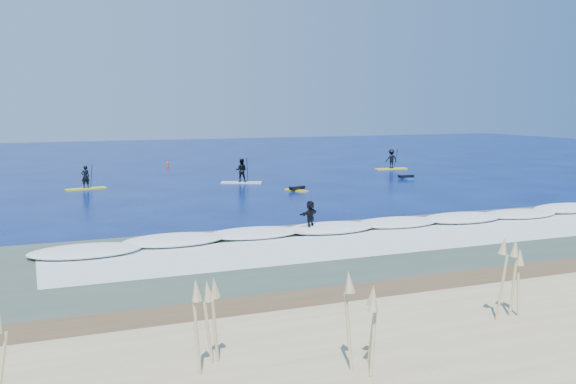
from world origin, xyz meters
name	(u,v)px	position (x,y,z in m)	size (l,w,h in m)	color
ground	(307,201)	(0.00, 0.00, 0.00)	(160.00, 160.00, 0.00)	#030C44
wet_sand_strip	(548,284)	(0.00, -21.50, 0.00)	(90.00, 5.00, 0.08)	brown
shallow_water	(428,242)	(0.00, -14.00, 0.01)	(90.00, 13.00, 0.01)	#374C3B
breaking_wave	(384,228)	(0.00, -10.00, 0.00)	(40.00, 6.00, 0.30)	white
whitewater	(416,238)	(0.00, -13.00, 0.00)	(34.00, 5.00, 0.02)	silver
sup_paddler_left	(86,181)	(-13.11, 11.89, 0.66)	(3.09, 1.41, 2.10)	yellow
sup_paddler_center	(241,172)	(-0.91, 11.21, 0.87)	(3.35, 2.22, 2.34)	silver
sup_paddler_right	(391,160)	(16.51, 16.49, 0.90)	(3.35, 1.05, 2.31)	yellow
prone_paddler_near	(296,189)	(1.40, 5.05, 0.14)	(1.52, 2.03, 0.41)	yellow
prone_paddler_far	(406,177)	(13.27, 8.75, 0.14)	(1.55, 1.97, 0.41)	blue
wave_surfer	(310,217)	(-4.21, -9.96, 0.85)	(2.09, 1.55, 1.51)	silver
marker_buoy	(168,164)	(-3.69, 27.28, 0.29)	(0.28, 0.28, 0.67)	#CD3F12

